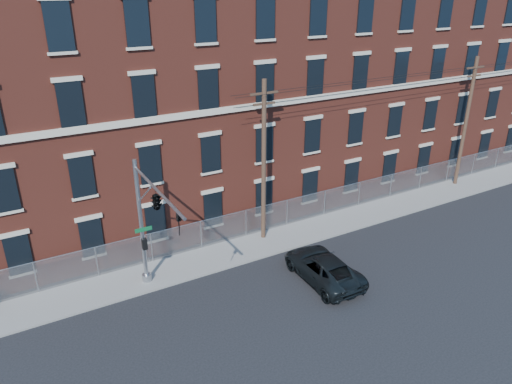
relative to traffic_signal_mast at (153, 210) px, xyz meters
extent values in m
plane|color=black|center=(6.00, -2.18, -5.39)|extent=(140.00, 140.00, 0.00)
cube|color=gray|center=(18.00, 2.82, -5.33)|extent=(65.00, 3.00, 0.12)
cube|color=maroon|center=(18.00, 11.82, 2.61)|extent=(55.00, 14.00, 16.00)
cube|color=beige|center=(18.00, 4.74, 2.91)|extent=(55.00, 0.18, 0.35)
cube|color=black|center=(-5.83, 4.76, -3.19)|extent=(1.20, 0.10, 2.20)
cube|color=black|center=(-5.83, 4.76, 0.41)|extent=(1.20, 0.10, 2.20)
cube|color=black|center=(-2.17, 4.76, -3.19)|extent=(1.20, 0.10, 2.20)
cube|color=black|center=(-2.17, 4.76, 0.41)|extent=(1.20, 0.10, 2.20)
cube|color=black|center=(-2.17, 4.76, 4.21)|extent=(1.20, 0.10, 2.20)
cube|color=black|center=(-2.17, 4.76, 7.81)|extent=(1.20, 0.10, 2.20)
cube|color=black|center=(1.50, 4.76, -3.19)|extent=(1.20, 0.10, 2.20)
cube|color=black|center=(1.50, 4.76, 0.41)|extent=(1.20, 0.10, 2.20)
cube|color=black|center=(1.50, 4.76, 4.21)|extent=(1.20, 0.10, 2.20)
cube|color=black|center=(1.50, 4.76, 7.81)|extent=(1.20, 0.10, 2.20)
cube|color=black|center=(5.17, 4.76, -3.19)|extent=(1.20, 0.10, 2.20)
cube|color=black|center=(5.17, 4.76, 0.41)|extent=(1.20, 0.10, 2.20)
cube|color=black|center=(5.17, 4.76, 4.21)|extent=(1.20, 0.10, 2.20)
cube|color=black|center=(5.17, 4.76, 7.81)|extent=(1.20, 0.10, 2.20)
cube|color=black|center=(8.83, 4.76, -3.19)|extent=(1.20, 0.10, 2.20)
cube|color=black|center=(8.83, 4.76, 0.41)|extent=(1.20, 0.10, 2.20)
cube|color=black|center=(8.83, 4.76, 4.21)|extent=(1.20, 0.10, 2.20)
cube|color=black|center=(8.83, 4.76, 7.81)|extent=(1.20, 0.10, 2.20)
cube|color=black|center=(12.50, 4.76, -3.19)|extent=(1.20, 0.10, 2.20)
cube|color=black|center=(12.50, 4.76, 0.41)|extent=(1.20, 0.10, 2.20)
cube|color=black|center=(12.50, 4.76, 4.21)|extent=(1.20, 0.10, 2.20)
cube|color=black|center=(12.50, 4.76, 7.81)|extent=(1.20, 0.10, 2.20)
cube|color=black|center=(16.17, 4.76, -3.19)|extent=(1.20, 0.10, 2.20)
cube|color=black|center=(16.17, 4.76, 0.41)|extent=(1.20, 0.10, 2.20)
cube|color=black|center=(16.17, 4.76, 4.21)|extent=(1.20, 0.10, 2.20)
cube|color=black|center=(16.17, 4.76, 7.81)|extent=(1.20, 0.10, 2.20)
cube|color=black|center=(19.83, 4.76, -3.19)|extent=(1.20, 0.10, 2.20)
cube|color=black|center=(19.83, 4.76, 0.41)|extent=(1.20, 0.10, 2.20)
cube|color=black|center=(19.83, 4.76, 4.21)|extent=(1.20, 0.10, 2.20)
cube|color=black|center=(19.83, 4.76, 7.81)|extent=(1.20, 0.10, 2.20)
cube|color=black|center=(23.50, 4.76, -3.19)|extent=(1.20, 0.10, 2.20)
cube|color=black|center=(23.50, 4.76, 0.41)|extent=(1.20, 0.10, 2.20)
cube|color=black|center=(23.50, 4.76, 4.21)|extent=(1.20, 0.10, 2.20)
cube|color=black|center=(23.50, 4.76, 7.81)|extent=(1.20, 0.10, 2.20)
cube|color=black|center=(27.17, 4.76, -3.19)|extent=(1.20, 0.10, 2.20)
cube|color=black|center=(27.17, 4.76, 0.41)|extent=(1.20, 0.10, 2.20)
cube|color=black|center=(27.17, 4.76, 4.21)|extent=(1.20, 0.10, 2.20)
cube|color=black|center=(27.17, 4.76, 7.81)|extent=(1.20, 0.10, 2.20)
cube|color=black|center=(30.83, 4.76, -3.19)|extent=(1.20, 0.10, 2.20)
cube|color=black|center=(30.83, 4.76, 0.41)|extent=(1.20, 0.10, 2.20)
cube|color=black|center=(30.83, 4.76, 4.21)|extent=(1.20, 0.10, 2.20)
cube|color=black|center=(30.83, 4.76, 7.81)|extent=(1.20, 0.10, 2.20)
cube|color=black|center=(34.50, 4.76, -3.19)|extent=(1.20, 0.10, 2.20)
cube|color=#A5A8AD|center=(18.00, 4.12, -4.37)|extent=(59.00, 0.02, 1.80)
cylinder|color=#9EA0A5|center=(18.00, 4.12, -3.47)|extent=(59.00, 0.04, 0.04)
cylinder|color=#9EA0A5|center=(-5.29, 4.12, -4.37)|extent=(0.06, 0.06, 1.85)
cylinder|color=#9EA0A5|center=(-2.18, 4.12, -4.37)|extent=(0.06, 0.06, 1.85)
cylinder|color=#9EA0A5|center=(0.92, 4.12, -4.37)|extent=(0.06, 0.06, 1.85)
cylinder|color=#9EA0A5|center=(4.03, 4.12, -4.37)|extent=(0.06, 0.06, 1.85)
cylinder|color=#9EA0A5|center=(7.13, 4.12, -4.37)|extent=(0.06, 0.06, 1.85)
cylinder|color=#9EA0A5|center=(10.24, 4.12, -4.37)|extent=(0.06, 0.06, 1.85)
cylinder|color=#9EA0A5|center=(13.34, 4.12, -4.37)|extent=(0.06, 0.06, 1.85)
cylinder|color=#9EA0A5|center=(16.45, 4.12, -4.37)|extent=(0.06, 0.06, 1.85)
cylinder|color=#9EA0A5|center=(19.55, 4.12, -4.37)|extent=(0.06, 0.06, 1.85)
cylinder|color=#9EA0A5|center=(22.66, 4.12, -4.37)|extent=(0.06, 0.06, 1.85)
cylinder|color=#9EA0A5|center=(25.76, 4.12, -4.37)|extent=(0.06, 0.06, 1.85)
cylinder|color=#9EA0A5|center=(28.87, 4.12, -4.37)|extent=(0.06, 0.06, 1.85)
cylinder|color=#9EA0A5|center=(31.97, 4.12, -4.37)|extent=(0.06, 0.06, 1.85)
cylinder|color=#9EA0A5|center=(0.00, 2.32, -1.77)|extent=(0.22, 0.22, 7.00)
cylinder|color=#9EA0A5|center=(0.00, 2.32, -5.07)|extent=(0.50, 0.50, 0.40)
cylinder|color=#9EA0A5|center=(0.00, -0.93, 1.33)|extent=(0.14, 6.50, 0.14)
cylinder|color=#9EA0A5|center=(0.00, 1.12, 0.33)|extent=(0.08, 2.18, 1.56)
cube|color=#0C592D|center=(0.05, 2.17, -2.07)|extent=(0.90, 0.03, 0.22)
cube|color=black|center=(0.00, 2.07, -2.87)|extent=(0.25, 0.25, 0.60)
imported|color=black|center=(0.00, -3.48, 0.78)|extent=(0.16, 0.20, 1.00)
imported|color=black|center=(0.00, -0.68, 0.78)|extent=(0.53, 2.48, 1.00)
cylinder|color=#4E3527|center=(8.00, 3.42, -0.27)|extent=(0.28, 0.28, 10.00)
cube|color=#4E3527|center=(8.00, 3.42, 3.93)|extent=(1.80, 0.12, 0.12)
cube|color=#4E3527|center=(8.00, 3.42, 3.33)|extent=(1.40, 0.12, 0.12)
cylinder|color=#4E3527|center=(26.00, 3.42, -0.27)|extent=(0.28, 0.28, 10.00)
cube|color=#4E3527|center=(26.00, 3.42, 3.93)|extent=(1.80, 0.12, 0.12)
cube|color=#4E3527|center=(26.00, 3.42, 3.33)|extent=(1.40, 0.12, 0.12)
cylinder|color=black|center=(26.00, 3.12, 3.93)|extent=(40.00, 0.02, 0.02)
cylinder|color=black|center=(26.00, 3.72, 3.93)|extent=(40.00, 0.02, 0.02)
cylinder|color=black|center=(26.00, 3.42, 3.33)|extent=(40.00, 0.02, 0.02)
imported|color=black|center=(8.52, -2.15, -4.65)|extent=(2.61, 5.39, 1.48)
camera|label=1|loc=(-5.79, -19.87, 9.69)|focal=33.81mm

